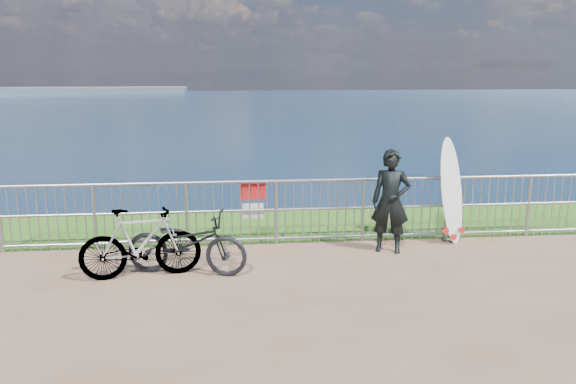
{
  "coord_description": "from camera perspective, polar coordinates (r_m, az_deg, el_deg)",
  "views": [
    {
      "loc": [
        -1.21,
        -7.59,
        3.0
      ],
      "look_at": [
        -0.34,
        1.2,
        1.0
      ],
      "focal_mm": 35.0,
      "sensor_mm": 36.0,
      "label": 1
    }
  ],
  "objects": [
    {
      "name": "seascape",
      "position": [
        160.96,
        -21.31,
        9.41
      ],
      "size": [
        260.0,
        260.0,
        5.0
      ],
      "color": "brown",
      "rests_on": "ground"
    },
    {
      "name": "surfer",
      "position": [
        9.23,
        10.39,
        -0.95
      ],
      "size": [
        0.72,
        0.59,
        1.69
      ],
      "primitive_type": "imported",
      "rotation": [
        0.0,
        0.0,
        -0.34
      ],
      "color": "black",
      "rests_on": "ground"
    },
    {
      "name": "bicycle_near",
      "position": [
        8.33,
        -10.26,
        -5.13
      ],
      "size": [
        1.89,
        1.03,
        0.94
      ],
      "primitive_type": "imported",
      "rotation": [
        0.0,
        0.0,
        1.33
      ],
      "color": "black",
      "rests_on": "ground"
    },
    {
      "name": "grass_strip",
      "position": [
        10.78,
        0.99,
        -3.34
      ],
      "size": [
        120.0,
        120.0,
        0.0
      ],
      "primitive_type": "plane",
      "color": "#2D621A",
      "rests_on": "ground"
    },
    {
      "name": "bicycle_far",
      "position": [
        8.33,
        -14.76,
        -5.04
      ],
      "size": [
        1.77,
        0.75,
        1.03
      ],
      "primitive_type": "imported",
      "rotation": [
        0.0,
        0.0,
        1.73
      ],
      "color": "black",
      "rests_on": "ground"
    },
    {
      "name": "bike_rack",
      "position": [
        8.87,
        -11.81,
        -5.09
      ],
      "size": [
        1.87,
        0.05,
        0.39
      ],
      "color": "gray",
      "rests_on": "ground"
    },
    {
      "name": "surfboard",
      "position": [
        10.0,
        16.28,
        -0.24
      ],
      "size": [
        0.61,
        0.58,
        1.82
      ],
      "color": "silver",
      "rests_on": "ground"
    },
    {
      "name": "railing",
      "position": [
        9.58,
        1.81,
        -1.88
      ],
      "size": [
        10.06,
        0.1,
        1.13
      ],
      "color": "gray",
      "rests_on": "ground"
    }
  ]
}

